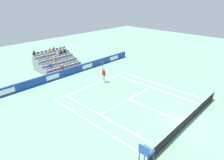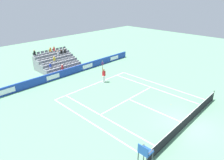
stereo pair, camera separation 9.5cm
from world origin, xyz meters
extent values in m
plane|color=#669E77|center=(0.00, 0.00, 0.00)|extent=(80.00, 80.00, 0.00)
cube|color=white|center=(0.00, -11.89, 0.00)|extent=(10.97, 0.10, 0.01)
cube|color=white|center=(0.00, -6.40, 0.00)|extent=(8.23, 0.10, 0.01)
cube|color=white|center=(0.00, -3.20, 0.00)|extent=(0.10, 6.40, 0.01)
cube|color=white|center=(4.12, -5.95, 0.00)|extent=(0.10, 11.89, 0.01)
cube|color=white|center=(-4.12, -5.95, 0.00)|extent=(0.10, 11.89, 0.01)
cube|color=white|center=(5.49, -5.95, 0.00)|extent=(0.10, 11.89, 0.01)
cube|color=white|center=(-5.49, -5.95, 0.00)|extent=(0.10, 11.89, 0.01)
cube|color=white|center=(0.00, -11.79, 0.00)|extent=(0.10, 0.20, 0.01)
cube|color=#193899|center=(0.00, -16.61, 0.50)|extent=(22.72, 0.20, 1.00)
cube|color=white|center=(-8.52, -16.50, 0.50)|extent=(1.82, 0.01, 0.56)
cube|color=white|center=(-2.84, -16.50, 0.50)|extent=(1.82, 0.01, 0.56)
cube|color=white|center=(2.84, -16.50, 0.50)|extent=(1.82, 0.01, 0.56)
cube|color=white|center=(8.52, -16.50, 0.50)|extent=(1.82, 0.01, 0.56)
cylinder|color=#33383D|center=(5.94, 0.00, 0.54)|extent=(0.10, 0.10, 1.07)
cylinder|color=#33383D|center=(-5.94, 0.00, 0.54)|extent=(0.10, 0.10, 1.07)
cube|color=black|center=(0.00, 0.00, 0.46)|extent=(11.77, 0.02, 0.92)
cube|color=white|center=(0.00, 0.00, 0.94)|extent=(11.77, 0.04, 0.04)
cylinder|color=white|center=(-1.36, -11.46, 0.45)|extent=(0.16, 0.16, 0.90)
cylinder|color=white|center=(-1.12, -11.43, 0.45)|extent=(0.16, 0.16, 0.90)
cube|color=white|center=(-1.36, -11.46, 0.04)|extent=(0.15, 0.27, 0.08)
cube|color=white|center=(-1.12, -11.43, 0.04)|extent=(0.15, 0.27, 0.08)
cube|color=red|center=(-1.24, -11.44, 1.20)|extent=(0.27, 0.39, 0.60)
sphere|color=#9E7251|center=(-1.24, -11.44, 1.66)|extent=(0.24, 0.24, 0.24)
cylinder|color=#9E7251|center=(-1.02, -11.41, 1.81)|extent=(0.09, 0.09, 0.62)
cylinder|color=#9E7251|center=(-1.46, -11.42, 1.22)|extent=(0.09, 0.09, 0.56)
cylinder|color=black|center=(-1.02, -11.41, 2.26)|extent=(0.04, 0.04, 0.28)
torus|color=red|center=(-1.02, -11.41, 2.54)|extent=(0.07, 0.31, 0.31)
sphere|color=#D1E533|center=(-1.02, -11.41, 2.82)|extent=(0.07, 0.07, 0.07)
cylinder|color=#474C54|center=(6.39, 0.03, 0.85)|extent=(0.07, 0.07, 1.71)
cube|color=#23519E|center=(6.69, 0.33, 1.75)|extent=(0.70, 0.70, 0.08)
cube|color=#23519E|center=(7.01, 0.33, 2.06)|extent=(0.06, 0.70, 0.55)
cube|color=#474C54|center=(6.69, 0.01, 1.93)|extent=(0.56, 0.05, 0.04)
cube|color=#474C54|center=(6.69, 0.65, 1.93)|extent=(0.56, 0.05, 0.04)
cube|color=gray|center=(0.00, -17.68, 0.21)|extent=(5.58, 0.95, 0.42)
cube|color=slate|center=(-2.48, -17.68, 0.52)|extent=(0.48, 0.44, 0.20)
cube|color=slate|center=(-2.48, -17.88, 0.77)|extent=(0.48, 0.04, 0.30)
cube|color=slate|center=(-1.86, -17.68, 0.52)|extent=(0.48, 0.44, 0.20)
cube|color=slate|center=(-1.86, -17.88, 0.77)|extent=(0.48, 0.04, 0.30)
cube|color=slate|center=(-1.24, -17.68, 0.52)|extent=(0.48, 0.44, 0.20)
cube|color=slate|center=(-1.24, -17.88, 0.77)|extent=(0.48, 0.04, 0.30)
cube|color=slate|center=(-0.62, -17.68, 0.52)|extent=(0.48, 0.44, 0.20)
cube|color=slate|center=(-0.62, -17.88, 0.77)|extent=(0.48, 0.04, 0.30)
cube|color=slate|center=(0.00, -17.68, 0.52)|extent=(0.48, 0.44, 0.20)
cube|color=slate|center=(0.00, -17.88, 0.77)|extent=(0.48, 0.04, 0.30)
cube|color=slate|center=(0.62, -17.68, 0.52)|extent=(0.48, 0.44, 0.20)
cube|color=slate|center=(0.62, -17.88, 0.77)|extent=(0.48, 0.04, 0.30)
cube|color=slate|center=(1.24, -17.68, 0.52)|extent=(0.48, 0.44, 0.20)
cube|color=slate|center=(1.24, -17.88, 0.77)|extent=(0.48, 0.04, 0.30)
cube|color=slate|center=(1.86, -17.68, 0.52)|extent=(0.48, 0.44, 0.20)
cube|color=slate|center=(1.86, -17.88, 0.77)|extent=(0.48, 0.04, 0.30)
cube|color=slate|center=(2.48, -17.68, 0.52)|extent=(0.48, 0.44, 0.20)
cube|color=slate|center=(2.48, -17.88, 0.77)|extent=(0.48, 0.04, 0.30)
cube|color=gray|center=(0.00, -18.63, 0.42)|extent=(5.58, 0.95, 0.84)
cube|color=slate|center=(-2.48, -18.63, 0.94)|extent=(0.48, 0.44, 0.20)
cube|color=slate|center=(-2.48, -18.83, 1.19)|extent=(0.48, 0.04, 0.30)
cube|color=slate|center=(-1.86, -18.63, 0.94)|extent=(0.48, 0.44, 0.20)
cube|color=slate|center=(-1.86, -18.83, 1.19)|extent=(0.48, 0.04, 0.30)
cube|color=slate|center=(-1.24, -18.63, 0.94)|extent=(0.48, 0.44, 0.20)
cube|color=slate|center=(-1.24, -18.83, 1.19)|extent=(0.48, 0.04, 0.30)
cube|color=slate|center=(-0.62, -18.63, 0.94)|extent=(0.48, 0.44, 0.20)
cube|color=slate|center=(-0.62, -18.83, 1.19)|extent=(0.48, 0.04, 0.30)
cube|color=slate|center=(0.00, -18.63, 0.94)|extent=(0.48, 0.44, 0.20)
cube|color=slate|center=(0.00, -18.83, 1.19)|extent=(0.48, 0.04, 0.30)
cube|color=slate|center=(0.62, -18.63, 0.94)|extent=(0.48, 0.44, 0.20)
cube|color=slate|center=(0.62, -18.83, 1.19)|extent=(0.48, 0.04, 0.30)
cube|color=slate|center=(1.24, -18.63, 0.94)|extent=(0.48, 0.44, 0.20)
cube|color=slate|center=(1.24, -18.83, 1.19)|extent=(0.48, 0.04, 0.30)
cube|color=slate|center=(1.86, -18.63, 0.94)|extent=(0.48, 0.44, 0.20)
cube|color=slate|center=(1.86, -18.83, 1.19)|extent=(0.48, 0.04, 0.30)
cube|color=slate|center=(2.48, -18.63, 0.94)|extent=(0.48, 0.44, 0.20)
cube|color=slate|center=(2.48, -18.83, 1.19)|extent=(0.48, 0.04, 0.30)
cube|color=gray|center=(0.00, -19.58, 0.63)|extent=(5.58, 0.95, 1.26)
cube|color=slate|center=(-2.48, -19.58, 1.36)|extent=(0.48, 0.44, 0.20)
cube|color=slate|center=(-2.48, -19.78, 1.61)|extent=(0.48, 0.04, 0.30)
cube|color=slate|center=(-1.86, -19.58, 1.36)|extent=(0.48, 0.44, 0.20)
cube|color=slate|center=(-1.86, -19.78, 1.61)|extent=(0.48, 0.04, 0.30)
cube|color=slate|center=(-1.24, -19.58, 1.36)|extent=(0.48, 0.44, 0.20)
cube|color=slate|center=(-1.24, -19.78, 1.61)|extent=(0.48, 0.04, 0.30)
cube|color=slate|center=(-0.62, -19.58, 1.36)|extent=(0.48, 0.44, 0.20)
cube|color=slate|center=(-0.62, -19.78, 1.61)|extent=(0.48, 0.04, 0.30)
cube|color=slate|center=(0.00, -19.58, 1.36)|extent=(0.48, 0.44, 0.20)
cube|color=slate|center=(0.00, -19.78, 1.61)|extent=(0.48, 0.04, 0.30)
cube|color=slate|center=(0.62, -19.58, 1.36)|extent=(0.48, 0.44, 0.20)
cube|color=slate|center=(0.62, -19.78, 1.61)|extent=(0.48, 0.04, 0.30)
cube|color=slate|center=(1.24, -19.58, 1.36)|extent=(0.48, 0.44, 0.20)
cube|color=slate|center=(1.24, -19.78, 1.61)|extent=(0.48, 0.04, 0.30)
cube|color=slate|center=(1.86, -19.58, 1.36)|extent=(0.48, 0.44, 0.20)
cube|color=slate|center=(1.86, -19.78, 1.61)|extent=(0.48, 0.04, 0.30)
cube|color=slate|center=(2.48, -19.58, 1.36)|extent=(0.48, 0.44, 0.20)
cube|color=slate|center=(2.48, -19.78, 1.61)|extent=(0.48, 0.04, 0.30)
cube|color=gray|center=(0.00, -20.53, 0.84)|extent=(5.58, 0.95, 1.68)
cube|color=slate|center=(-2.48, -20.53, 1.78)|extent=(0.48, 0.44, 0.20)
cube|color=slate|center=(-2.48, -20.73, 2.03)|extent=(0.48, 0.04, 0.30)
cube|color=slate|center=(-1.86, -20.53, 1.78)|extent=(0.48, 0.44, 0.20)
cube|color=slate|center=(-1.86, -20.73, 2.03)|extent=(0.48, 0.04, 0.30)
cube|color=slate|center=(-1.24, -20.53, 1.78)|extent=(0.48, 0.44, 0.20)
cube|color=slate|center=(-1.24, -20.73, 2.03)|extent=(0.48, 0.04, 0.30)
cube|color=slate|center=(-0.62, -20.53, 1.78)|extent=(0.48, 0.44, 0.20)
cube|color=slate|center=(-0.62, -20.73, 2.03)|extent=(0.48, 0.04, 0.30)
cube|color=slate|center=(0.00, -20.53, 1.78)|extent=(0.48, 0.44, 0.20)
cube|color=slate|center=(0.00, -20.73, 2.03)|extent=(0.48, 0.04, 0.30)
cube|color=slate|center=(0.62, -20.53, 1.78)|extent=(0.48, 0.44, 0.20)
cube|color=slate|center=(0.62, -20.73, 2.03)|extent=(0.48, 0.04, 0.30)
cube|color=slate|center=(1.24, -20.53, 1.78)|extent=(0.48, 0.44, 0.20)
cube|color=slate|center=(1.24, -20.73, 2.03)|extent=(0.48, 0.04, 0.30)
cube|color=slate|center=(1.86, -20.53, 1.78)|extent=(0.48, 0.44, 0.20)
cube|color=slate|center=(1.86, -20.73, 2.03)|extent=(0.48, 0.04, 0.30)
cube|color=slate|center=(2.48, -20.53, 1.78)|extent=(0.48, 0.44, 0.20)
cube|color=slate|center=(2.48, -20.73, 2.03)|extent=(0.48, 0.04, 0.30)
cube|color=gray|center=(0.00, -21.48, 1.05)|extent=(5.58, 0.95, 2.10)
cube|color=slate|center=(-2.48, -21.48, 2.20)|extent=(0.48, 0.44, 0.20)
cube|color=slate|center=(-2.48, -21.68, 2.45)|extent=(0.48, 0.04, 0.30)
cube|color=slate|center=(-1.86, -21.48, 2.20)|extent=(0.48, 0.44, 0.20)
cube|color=slate|center=(-1.86, -21.68, 2.45)|extent=(0.48, 0.04, 0.30)
cube|color=slate|center=(-1.24, -21.48, 2.20)|extent=(0.48, 0.44, 0.20)
cube|color=slate|center=(-1.24, -21.68, 2.45)|extent=(0.48, 0.04, 0.30)
cube|color=slate|center=(-0.62, -21.48, 2.20)|extent=(0.48, 0.44, 0.20)
cube|color=slate|center=(-0.62, -21.68, 2.45)|extent=(0.48, 0.04, 0.30)
cube|color=slate|center=(0.00, -21.48, 2.20)|extent=(0.48, 0.44, 0.20)
cube|color=slate|center=(0.00, -21.68, 2.45)|extent=(0.48, 0.04, 0.30)
cube|color=slate|center=(0.62, -21.48, 2.20)|extent=(0.48, 0.44, 0.20)
cube|color=slate|center=(0.62, -21.68, 2.45)|extent=(0.48, 0.04, 0.30)
cube|color=slate|center=(1.24, -21.48, 2.20)|extent=(0.48, 0.44, 0.20)
cube|color=slate|center=(1.24, -21.68, 2.45)|extent=(0.48, 0.04, 0.30)
cube|color=slate|center=(1.86, -21.48, 2.20)|extent=(0.48, 0.44, 0.20)
cube|color=slate|center=(1.86, -21.68, 2.45)|extent=(0.48, 0.04, 0.30)
cube|color=slate|center=(2.48, -21.48, 2.20)|extent=(0.48, 0.44, 0.20)
cube|color=slate|center=(2.48, -21.68, 2.45)|extent=(0.48, 0.04, 0.30)
cylinder|color=yellow|center=(0.62, -19.63, 1.71)|extent=(0.28, 0.28, 0.49)
sphere|color=#D3A884|center=(0.62, -19.63, 2.05)|extent=(0.20, 0.20, 0.20)
cylinder|color=white|center=(-0.62, -20.58, 2.11)|extent=(0.28, 0.28, 0.46)
sphere|color=#9E7251|center=(-0.62, -20.58, 2.44)|extent=(0.20, 0.20, 0.20)
cylinder|color=black|center=(-1.24, -20.58, 2.11)|extent=(0.28, 0.28, 0.46)
sphere|color=brown|center=(-1.24, -20.58, 2.44)|extent=(0.20, 0.20, 0.20)
cylinder|color=black|center=(-1.86, -20.58, 2.14)|extent=(0.28, 0.28, 0.52)
sphere|color=beige|center=(-1.86, -20.58, 2.50)|extent=(0.20, 0.20, 0.20)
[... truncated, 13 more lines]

